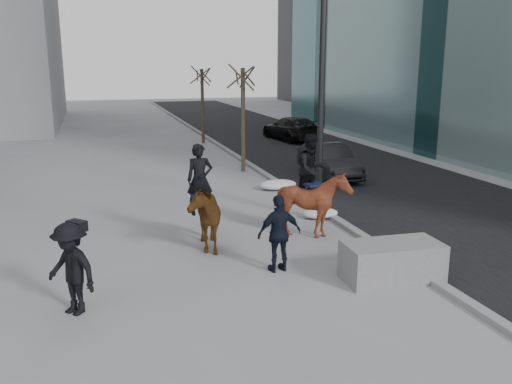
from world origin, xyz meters
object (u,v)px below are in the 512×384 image
object	(u,v)px
mounted_left	(202,210)
mounted_right	(313,196)
car_near	(329,161)
planter	(392,261)

from	to	relation	value
mounted_left	mounted_right	distance (m)	3.03
car_near	mounted_right	size ratio (longest dim) A/B	1.49
planter	car_near	size ratio (longest dim) A/B	0.51
planter	mounted_right	bearing A→B (deg)	98.04
car_near	mounted_right	xyz separation A→B (m)	(-3.64, -7.03, 0.43)
mounted_left	mounted_right	xyz separation A→B (m)	(3.02, 0.04, 0.13)
car_near	mounted_right	bearing A→B (deg)	-114.66
planter	mounted_right	world-z (taller)	mounted_right
car_near	mounted_left	world-z (taller)	mounted_left
planter	mounted_right	distance (m)	3.42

